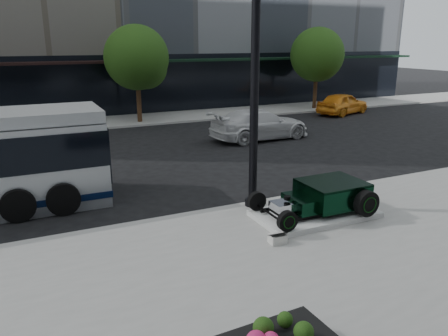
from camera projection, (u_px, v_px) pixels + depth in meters
name	position (u px, v px, depth m)	size (l,w,h in m)	color
ground	(209.00, 188.00, 15.02)	(120.00, 120.00, 0.00)	black
sidewalk_far	(120.00, 121.00, 27.16)	(70.00, 4.00, 0.12)	gray
street_trees	(139.00, 60.00, 25.78)	(29.80, 3.80, 5.70)	black
display_plinth	(315.00, 214.00, 12.30)	(3.40, 1.80, 0.15)	silver
hot_rod	(326.00, 195.00, 12.29)	(3.22, 2.00, 0.81)	black
info_plaque	(278.00, 238.00, 10.66)	(0.42, 0.33, 0.31)	silver
lamppost	(255.00, 79.00, 12.08)	(0.45, 0.45, 8.12)	black
white_sedan	(260.00, 124.00, 22.30)	(2.14, 5.27, 1.53)	silver
yellow_taxi	(343.00, 103.00, 29.89)	(1.74, 4.33, 1.47)	orange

